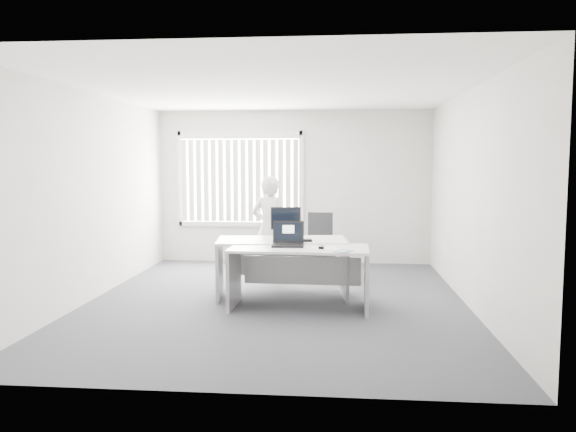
# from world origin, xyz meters

# --- Properties ---
(ground) EXTENTS (6.00, 6.00, 0.00)m
(ground) POSITION_xyz_m (0.00, 0.00, 0.00)
(ground) COLOR #57585F
(ground) RESTS_ON ground
(wall_back) EXTENTS (5.00, 0.02, 2.80)m
(wall_back) POSITION_xyz_m (0.00, 3.00, 1.40)
(wall_back) COLOR beige
(wall_back) RESTS_ON ground
(wall_front) EXTENTS (5.00, 0.02, 2.80)m
(wall_front) POSITION_xyz_m (0.00, -3.00, 1.40)
(wall_front) COLOR beige
(wall_front) RESTS_ON ground
(wall_left) EXTENTS (0.02, 6.00, 2.80)m
(wall_left) POSITION_xyz_m (-2.50, 0.00, 1.40)
(wall_left) COLOR beige
(wall_left) RESTS_ON ground
(wall_right) EXTENTS (0.02, 6.00, 2.80)m
(wall_right) POSITION_xyz_m (2.50, 0.00, 1.40)
(wall_right) COLOR beige
(wall_right) RESTS_ON ground
(ceiling) EXTENTS (5.00, 6.00, 0.02)m
(ceiling) POSITION_xyz_m (0.00, 0.00, 2.80)
(ceiling) COLOR white
(ceiling) RESTS_ON wall_back
(window) EXTENTS (2.32, 0.06, 1.76)m
(window) POSITION_xyz_m (-1.00, 2.96, 1.55)
(window) COLOR silver
(window) RESTS_ON wall_back
(blinds) EXTENTS (2.20, 0.10, 1.50)m
(blinds) POSITION_xyz_m (-1.00, 2.90, 1.52)
(blinds) COLOR silver
(blinds) RESTS_ON wall_back
(desk_near) EXTENTS (1.76, 0.86, 0.79)m
(desk_near) POSITION_xyz_m (0.33, -0.32, 0.57)
(desk_near) COLOR silver
(desk_near) RESTS_ON ground
(desk_far) EXTENTS (1.85, 1.03, 0.80)m
(desk_far) POSITION_xyz_m (0.05, 0.28, 0.58)
(desk_far) COLOR silver
(desk_far) RESTS_ON ground
(office_chair) EXTENTS (0.65, 0.65, 1.01)m
(office_chair) POSITION_xyz_m (0.49, 2.05, 0.31)
(office_chair) COLOR black
(office_chair) RESTS_ON ground
(person) EXTENTS (0.68, 0.53, 1.65)m
(person) POSITION_xyz_m (-0.24, 1.31, 0.83)
(person) COLOR silver
(person) RESTS_ON ground
(laptop) EXTENTS (0.41, 0.37, 0.31)m
(laptop) POSITION_xyz_m (0.18, -0.28, 0.95)
(laptop) COLOR black
(laptop) RESTS_ON desk_near
(paper_sheet) EXTENTS (0.33, 0.25, 0.00)m
(paper_sheet) POSITION_xyz_m (0.64, -0.36, 0.79)
(paper_sheet) COLOR white
(paper_sheet) RESTS_ON desk_near
(mouse) EXTENTS (0.07, 0.11, 0.05)m
(mouse) POSITION_xyz_m (0.61, -0.42, 0.82)
(mouse) COLOR #B9B9BC
(mouse) RESTS_ON paper_sheet
(booklet) EXTENTS (0.25, 0.27, 0.01)m
(booklet) POSITION_xyz_m (0.88, -0.63, 0.80)
(booklet) COLOR white
(booklet) RESTS_ON desk_near
(keyboard) EXTENTS (0.49, 0.21, 0.02)m
(keyboard) POSITION_xyz_m (0.23, 0.11, 0.82)
(keyboard) COLOR black
(keyboard) RESTS_ON desk_far
(monitor) EXTENTS (0.44, 0.19, 0.42)m
(monitor) POSITION_xyz_m (0.08, 0.54, 1.02)
(monitor) COLOR black
(monitor) RESTS_ON desk_far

